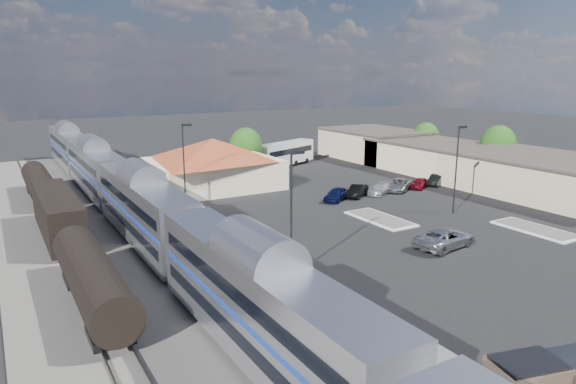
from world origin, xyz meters
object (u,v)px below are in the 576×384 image
pickup_truck (552,381)px  suv (445,238)px  coach_bus (285,153)px  station_depot (213,163)px

pickup_truck → suv: bearing=-20.1°
suv → coach_bus: coach_bus is taller
coach_bus → station_depot: bearing=96.7°
station_depot → pickup_truck: (-3.94, -48.00, -2.12)m
station_depot → coach_bus: station_depot is taller
station_depot → suv: 32.12m
station_depot → pickup_truck: 48.21m
pickup_truck → suv: pickup_truck is taller
station_depot → suv: station_depot is taller
pickup_truck → coach_bus: (19.40, 56.48, 1.12)m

